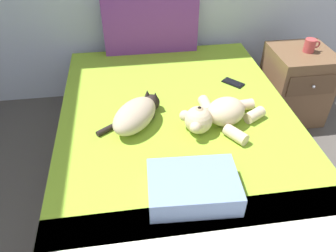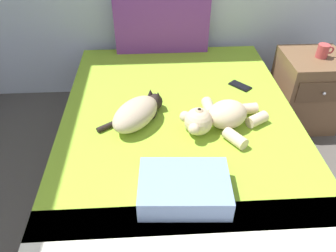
{
  "view_description": "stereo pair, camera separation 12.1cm",
  "coord_description": "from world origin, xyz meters",
  "px_view_note": "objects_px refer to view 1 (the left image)",
  "views": [
    {
      "loc": [
        1.32,
        1.28,
        1.62
      ],
      "look_at": [
        1.53,
        2.7,
        0.48
      ],
      "focal_mm": 34.71,
      "sensor_mm": 36.0,
      "label": 1
    },
    {
      "loc": [
        1.45,
        1.27,
        1.62
      ],
      "look_at": [
        1.53,
        2.7,
        0.48
      ],
      "focal_mm": 34.71,
      "sensor_mm": 36.0,
      "label": 2
    }
  ],
  "objects_px": {
    "patterned_cushion": "(151,24)",
    "mug": "(310,45)",
    "nightstand": "(295,85)",
    "bed": "(177,143)",
    "teddy_bear": "(218,115)",
    "throw_pillow": "(193,187)",
    "cell_phone": "(233,83)",
    "cat": "(136,114)"
  },
  "relations": [
    {
      "from": "throw_pillow",
      "to": "mug",
      "type": "distance_m",
      "value": 1.55
    },
    {
      "from": "teddy_bear",
      "to": "nightstand",
      "type": "xyz_separation_m",
      "value": [
        0.81,
        0.62,
        -0.24
      ]
    },
    {
      "from": "cat",
      "to": "cell_phone",
      "type": "relative_size",
      "value": 2.53
    },
    {
      "from": "cell_phone",
      "to": "mug",
      "type": "relative_size",
      "value": 1.32
    },
    {
      "from": "teddy_bear",
      "to": "throw_pillow",
      "type": "height_order",
      "value": "teddy_bear"
    },
    {
      "from": "patterned_cushion",
      "to": "cat",
      "type": "bearing_deg",
      "value": -100.83
    },
    {
      "from": "nightstand",
      "to": "mug",
      "type": "bearing_deg",
      "value": -11.12
    },
    {
      "from": "bed",
      "to": "nightstand",
      "type": "height_order",
      "value": "nightstand"
    },
    {
      "from": "cell_phone",
      "to": "patterned_cushion",
      "type": "bearing_deg",
      "value": 130.47
    },
    {
      "from": "cell_phone",
      "to": "nightstand",
      "type": "bearing_deg",
      "value": 17.6
    },
    {
      "from": "throw_pillow",
      "to": "nightstand",
      "type": "xyz_separation_m",
      "value": [
        1.06,
        1.11,
        -0.23
      ]
    },
    {
      "from": "cat",
      "to": "throw_pillow",
      "type": "relative_size",
      "value": 1.0
    },
    {
      "from": "throw_pillow",
      "to": "nightstand",
      "type": "relative_size",
      "value": 0.7
    },
    {
      "from": "patterned_cushion",
      "to": "throw_pillow",
      "type": "bearing_deg",
      "value": -88.8
    },
    {
      "from": "cat",
      "to": "bed",
      "type": "bearing_deg",
      "value": 12.84
    },
    {
      "from": "bed",
      "to": "cell_phone",
      "type": "distance_m",
      "value": 0.59
    },
    {
      "from": "cell_phone",
      "to": "nightstand",
      "type": "xyz_separation_m",
      "value": [
        0.58,
        0.18,
        -0.18
      ]
    },
    {
      "from": "bed",
      "to": "throw_pillow",
      "type": "bearing_deg",
      "value": -93.17
    },
    {
      "from": "teddy_bear",
      "to": "nightstand",
      "type": "height_order",
      "value": "teddy_bear"
    },
    {
      "from": "bed",
      "to": "nightstand",
      "type": "relative_size",
      "value": 3.42
    },
    {
      "from": "cat",
      "to": "throw_pillow",
      "type": "xyz_separation_m",
      "value": [
        0.21,
        -0.56,
        -0.02
      ]
    },
    {
      "from": "patterned_cushion",
      "to": "mug",
      "type": "relative_size",
      "value": 6.09
    },
    {
      "from": "nightstand",
      "to": "mug",
      "type": "distance_m",
      "value": 0.33
    },
    {
      "from": "mug",
      "to": "throw_pillow",
      "type": "bearing_deg",
      "value": -134.67
    },
    {
      "from": "patterned_cushion",
      "to": "throw_pillow",
      "type": "height_order",
      "value": "patterned_cushion"
    },
    {
      "from": "bed",
      "to": "nightstand",
      "type": "xyz_separation_m",
      "value": [
        1.02,
        0.49,
        0.06
      ]
    },
    {
      "from": "patterned_cushion",
      "to": "cell_phone",
      "type": "relative_size",
      "value": 4.61
    },
    {
      "from": "bed",
      "to": "teddy_bear",
      "type": "xyz_separation_m",
      "value": [
        0.21,
        -0.13,
        0.3
      ]
    },
    {
      "from": "bed",
      "to": "teddy_bear",
      "type": "height_order",
      "value": "teddy_bear"
    },
    {
      "from": "bed",
      "to": "mug",
      "type": "height_order",
      "value": "mug"
    },
    {
      "from": "cell_phone",
      "to": "mug",
      "type": "height_order",
      "value": "mug"
    },
    {
      "from": "bed",
      "to": "mug",
      "type": "bearing_deg",
      "value": 24.71
    },
    {
      "from": "patterned_cushion",
      "to": "throw_pillow",
      "type": "xyz_separation_m",
      "value": [
        0.03,
        -1.51,
        -0.17
      ]
    },
    {
      "from": "bed",
      "to": "mug",
      "type": "distance_m",
      "value": 1.22
    },
    {
      "from": "cell_phone",
      "to": "nightstand",
      "type": "distance_m",
      "value": 0.64
    },
    {
      "from": "throw_pillow",
      "to": "mug",
      "type": "height_order",
      "value": "mug"
    },
    {
      "from": "patterned_cushion",
      "to": "mug",
      "type": "bearing_deg",
      "value": -20.32
    },
    {
      "from": "bed",
      "to": "cell_phone",
      "type": "xyz_separation_m",
      "value": [
        0.44,
        0.31,
        0.24
      ]
    },
    {
      "from": "cell_phone",
      "to": "mug",
      "type": "distance_m",
      "value": 0.66
    },
    {
      "from": "bed",
      "to": "cell_phone",
      "type": "height_order",
      "value": "cell_phone"
    },
    {
      "from": "bed",
      "to": "throw_pillow",
      "type": "xyz_separation_m",
      "value": [
        -0.03,
        -0.61,
        0.29
      ]
    },
    {
      "from": "patterned_cushion",
      "to": "nightstand",
      "type": "bearing_deg",
      "value": -20.56
    }
  ]
}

